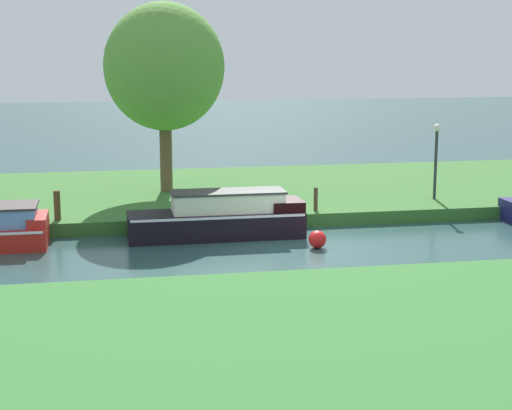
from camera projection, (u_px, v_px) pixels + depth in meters
ground_plane at (289, 244)px, 22.69m from camera, size 120.00×120.00×0.00m
riverbank_far at (245, 193)px, 29.40m from camera, size 72.00×10.00×0.40m
riverbank_near at (408, 357)px, 13.97m from camera, size 72.00×10.00×0.40m
black_barge at (222, 217)px, 23.42m from camera, size 4.98×1.44×1.34m
willow_tree_left at (164, 67)px, 27.79m from camera, size 4.08×4.03×6.44m
lamp_post at (436, 151)px, 26.93m from camera, size 0.24×0.24×2.47m
mooring_post_near at (316, 199)px, 25.25m from camera, size 0.13×0.13×0.71m
mooring_post_far at (57, 205)px, 23.82m from camera, size 0.19×0.19×0.87m
channel_buoy at (317, 239)px, 22.22m from camera, size 0.48×0.48×0.48m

